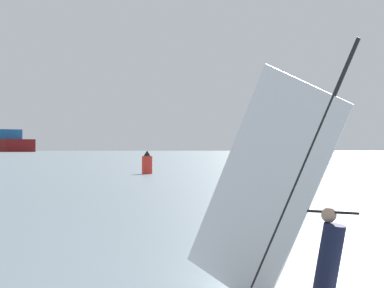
% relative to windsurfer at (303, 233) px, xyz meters
% --- Properties ---
extents(windsurfer, '(3.30, 2.62, 3.95)m').
position_rel_windsurfer_xyz_m(windsurfer, '(0.00, 0.00, 0.00)').
color(windsurfer, white).
rests_on(windsurfer, ground_plane).
extents(distant_headland, '(1329.77, 432.55, 23.62)m').
position_rel_windsurfer_xyz_m(distant_headland, '(255.30, 1141.00, 10.81)').
color(distant_headland, '#756B56').
rests_on(distant_headland, ground_plane).
extents(channel_buoy, '(0.93, 0.93, 2.07)m').
position_rel_windsurfer_xyz_m(channel_buoy, '(-3.69, 55.06, -0.07)').
color(channel_buoy, red).
rests_on(channel_buoy, ground_plane).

